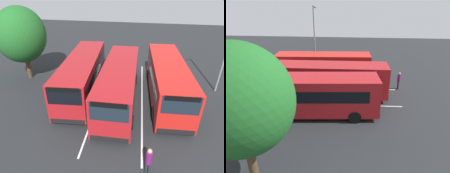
% 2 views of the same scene
% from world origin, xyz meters
% --- Properties ---
extents(ground_plane, '(69.31, 69.31, 0.00)m').
position_xyz_m(ground_plane, '(0.00, 0.00, 0.00)').
color(ground_plane, '#232628').
extents(bus_far_left, '(10.42, 3.47, 3.19)m').
position_xyz_m(bus_far_left, '(-0.35, -3.49, 1.76)').
color(bus_far_left, '#AD191E').
rests_on(bus_far_left, ground).
extents(bus_center_left, '(10.30, 2.90, 3.19)m').
position_xyz_m(bus_center_left, '(0.75, -0.10, 1.76)').
color(bus_center_left, '#AD191E').
rests_on(bus_center_left, ground).
extents(bus_center_right, '(10.38, 3.20, 3.19)m').
position_xyz_m(bus_center_right, '(-0.61, 3.69, 1.76)').
color(bus_center_right, red).
rests_on(bus_center_right, ground).
extents(pedestrian, '(0.36, 0.36, 1.81)m').
position_xyz_m(pedestrian, '(7.37, 2.34, 1.08)').
color(pedestrian, '#232833').
rests_on(pedestrian, ground).
extents(depot_tree, '(4.96, 4.46, 7.02)m').
position_xyz_m(depot_tree, '(-2.09, -9.89, 4.41)').
color(depot_tree, '#4C3823').
rests_on(depot_tree, ground).
extents(lane_stripe_outer_left, '(14.15, 0.67, 0.01)m').
position_xyz_m(lane_stripe_outer_left, '(0.00, -1.80, 0.00)').
color(lane_stripe_outer_left, silver).
rests_on(lane_stripe_outer_left, ground).
extents(lane_stripe_inner_left, '(14.15, 0.67, 0.01)m').
position_xyz_m(lane_stripe_inner_left, '(0.00, 1.80, 0.00)').
color(lane_stripe_inner_left, silver).
rests_on(lane_stripe_inner_left, ground).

